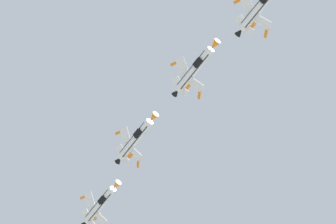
{
  "coord_description": "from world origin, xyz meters",
  "views": [
    {
      "loc": [
        2.2,
        -1.91,
        1.59
      ],
      "look_at": [
        -30.36,
        86.97,
        137.8
      ],
      "focal_mm": 83.49,
      "sensor_mm": 36.0,
      "label": 1
    }
  ],
  "objects_px": {
    "fighter_jet_lead": "(261,5)",
    "fighter_jet_right_wing": "(136,139)",
    "fighter_jet_left_outer": "(100,204)",
    "fighter_jet_left_wing": "(195,69)"
  },
  "relations": [
    {
      "from": "fighter_jet_lead",
      "to": "fighter_jet_right_wing",
      "type": "distance_m",
      "value": 42.04
    },
    {
      "from": "fighter_jet_right_wing",
      "to": "fighter_jet_lead",
      "type": "bearing_deg",
      "value": 93.19
    },
    {
      "from": "fighter_jet_left_outer",
      "to": "fighter_jet_left_wing",
      "type": "bearing_deg",
      "value": 87.29
    },
    {
      "from": "fighter_jet_left_wing",
      "to": "fighter_jet_right_wing",
      "type": "relative_size",
      "value": 1.0
    },
    {
      "from": "fighter_jet_lead",
      "to": "fighter_jet_left_outer",
      "type": "height_order",
      "value": "fighter_jet_left_outer"
    },
    {
      "from": "fighter_jet_left_wing",
      "to": "fighter_jet_lead",
      "type": "bearing_deg",
      "value": 94.06
    },
    {
      "from": "fighter_jet_right_wing",
      "to": "fighter_jet_left_wing",
      "type": "bearing_deg",
      "value": 92.37
    },
    {
      "from": "fighter_jet_left_wing",
      "to": "fighter_jet_right_wing",
      "type": "bearing_deg",
      "value": -87.63
    },
    {
      "from": "fighter_jet_right_wing",
      "to": "fighter_jet_left_outer",
      "type": "relative_size",
      "value": 1.0
    },
    {
      "from": "fighter_jet_left_outer",
      "to": "fighter_jet_right_wing",
      "type": "bearing_deg",
      "value": 81.82
    }
  ]
}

